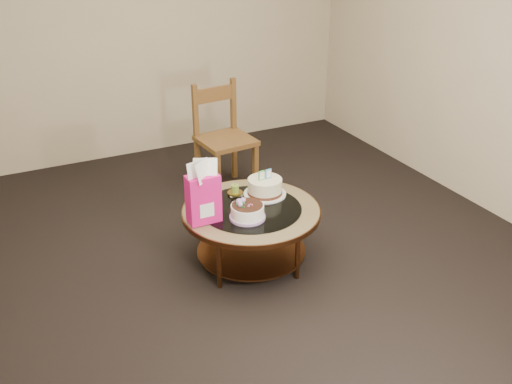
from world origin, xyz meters
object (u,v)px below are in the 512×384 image
gift_bag (203,192)px  dining_chair (223,138)px  coffee_table (251,218)px  decorated_cake (247,212)px  cream_cake (265,187)px

gift_bag → dining_chair: 1.47m
coffee_table → decorated_cake: size_ratio=4.00×
cream_cake → coffee_table: bearing=-147.2°
coffee_table → dining_chair: 1.31m
coffee_table → cream_cake: (0.19, 0.15, 0.14)m
cream_cake → gift_bag: gift_bag is taller
decorated_cake → gift_bag: (-0.29, 0.10, 0.17)m
decorated_cake → cream_cake: cream_cake is taller
decorated_cake → cream_cake: (0.28, 0.27, 0.02)m
coffee_table → decorated_cake: decorated_cake is taller
coffee_table → cream_cake: bearing=38.2°
dining_chair → cream_cake: bearing=-102.7°
cream_cake → dining_chair: bearing=77.4°
decorated_cake → gift_bag: bearing=160.9°
coffee_table → cream_cake: 0.28m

